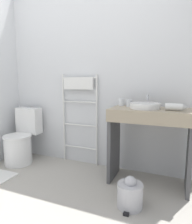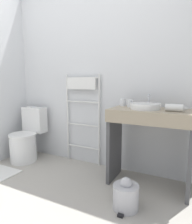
{
  "view_description": "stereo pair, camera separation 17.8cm",
  "coord_description": "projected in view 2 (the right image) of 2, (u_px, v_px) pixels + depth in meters",
  "views": [
    {
      "loc": [
        1.09,
        -1.1,
        1.15
      ],
      "look_at": [
        0.23,
        0.96,
        0.82
      ],
      "focal_mm": 32.0,
      "sensor_mm": 36.0,
      "label": 1
    },
    {
      "loc": [
        1.25,
        -1.03,
        1.15
      ],
      "look_at": [
        0.23,
        0.96,
        0.82
      ],
      "focal_mm": 32.0,
      "sensor_mm": 36.0,
      "label": 2
    }
  ],
  "objects": [
    {
      "name": "trash_bin",
      "position": [
        126.0,
        196.0,
        1.82
      ],
      "size": [
        0.24,
        0.27,
        0.3
      ],
      "color": "#B7B7BC",
      "rests_on": "ground_plane"
    },
    {
      "name": "sink_basin",
      "position": [
        145.0,
        106.0,
        2.13
      ],
      "size": [
        0.32,
        0.32,
        0.06
      ],
      "color": "white",
      "rests_on": "vanity_counter"
    },
    {
      "name": "towel_radiator",
      "position": [
        82.0,
        100.0,
        2.76
      ],
      "size": [
        0.54,
        0.06,
        1.26
      ],
      "color": "white",
      "rests_on": "ground_plane"
    },
    {
      "name": "wall_back",
      "position": [
        97.0,
        76.0,
        2.72
      ],
      "size": [
        2.82,
        0.12,
        2.46
      ],
      "primitive_type": "cube",
      "color": "silver",
      "rests_on": "ground_plane"
    },
    {
      "name": "ground_plane",
      "position": [
        18.0,
        224.0,
        1.64
      ],
      "size": [
        12.0,
        12.0,
        0.0
      ],
      "primitive_type": "plane",
      "color": "#A8A399"
    },
    {
      "name": "toilet",
      "position": [
        27.0,
        139.0,
        2.96
      ],
      "size": [
        0.39,
        0.53,
        0.78
      ],
      "color": "white",
      "rests_on": "ground_plane"
    },
    {
      "name": "cup_near_edge",
      "position": [
        130.0,
        104.0,
        2.3
      ],
      "size": [
        0.06,
        0.06,
        0.08
      ],
      "color": "white",
      "rests_on": "vanity_counter"
    },
    {
      "name": "faucet",
      "position": [
        149.0,
        99.0,
        2.28
      ],
      "size": [
        0.02,
        0.1,
        0.15
      ],
      "color": "silver",
      "rests_on": "vanity_counter"
    },
    {
      "name": "vanity_counter",
      "position": [
        150.0,
        136.0,
        2.16
      ],
      "size": [
        0.86,
        0.47,
        0.87
      ],
      "color": "gray",
      "rests_on": "ground_plane"
    },
    {
      "name": "cup_near_wall",
      "position": [
        123.0,
        102.0,
        2.4
      ],
      "size": [
        0.07,
        0.07,
        0.09
      ],
      "color": "white",
      "rests_on": "vanity_counter"
    },
    {
      "name": "hair_dryer",
      "position": [
        176.0,
        108.0,
        1.97
      ],
      "size": [
        0.22,
        0.17,
        0.07
      ],
      "color": "white",
      "rests_on": "vanity_counter"
    }
  ]
}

